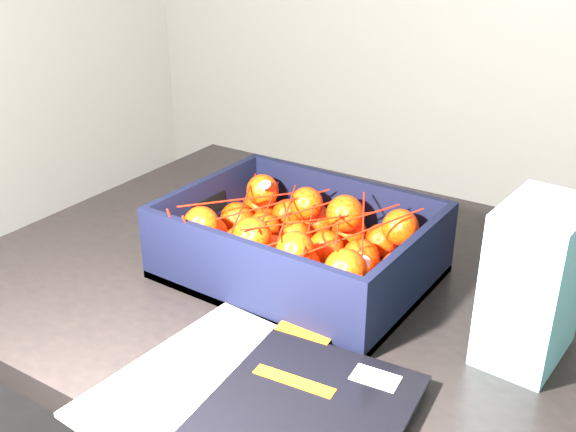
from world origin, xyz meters
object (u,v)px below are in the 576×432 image
Objects in this scene: table at (360,343)px; magazine_stack at (252,405)px; produce_crate at (299,253)px; retail_carton at (534,282)px.

magazine_stack reaches higher than table.
table is 3.51× the size of magazine_stack.
produce_crate is (-0.10, -0.02, 0.14)m from table.
magazine_stack is 0.37m from retail_carton.
table is 0.31m from retail_carton.
retail_carton is at bearing -5.15° from table.
magazine_stack is 1.72× the size of retail_carton.
produce_crate is at bearing -177.43° from retail_carton.
table is at bearing 177.96° from retail_carton.
retail_carton is (0.24, -0.02, 0.20)m from table.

